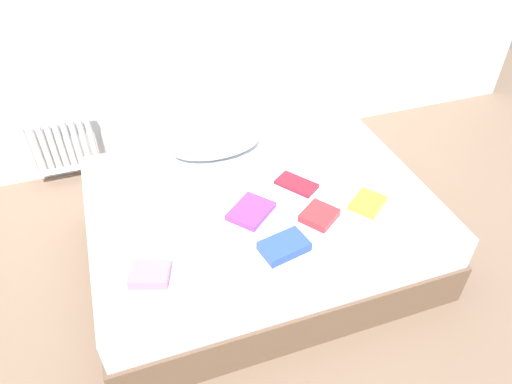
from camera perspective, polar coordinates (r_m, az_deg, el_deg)
ground_plane at (r=3.06m, az=0.31°, el=-7.47°), size 8.00×8.00×0.00m
bed at (r=2.89m, az=0.32°, el=-4.15°), size 2.00×1.50×0.50m
radiator at (r=3.73m, az=-22.96°, el=5.28°), size 0.49×0.04×0.46m
pillow at (r=3.04m, az=-5.05°, el=6.08°), size 0.60×0.32×0.14m
textbook_red at (r=2.57m, az=7.82°, el=-2.88°), size 0.25×0.24×0.04m
textbook_maroon at (r=2.79m, az=5.03°, el=0.98°), size 0.25×0.27×0.02m
textbook_pink at (r=2.31m, az=-13.02°, el=-9.91°), size 0.22×0.20×0.05m
textbook_blue at (r=2.38m, az=3.50°, el=-6.72°), size 0.27×0.20×0.05m
textbook_white at (r=2.61m, az=-8.98°, el=-2.36°), size 0.26×0.23×0.04m
textbook_purple at (r=2.58m, az=-0.64°, el=-2.38°), size 0.31×0.30×0.03m
textbook_yellow at (r=2.71m, az=13.65°, el=-1.33°), size 0.25×0.25×0.04m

